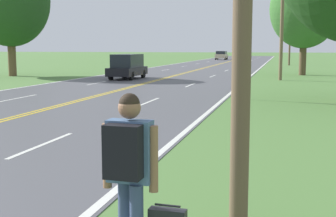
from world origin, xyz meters
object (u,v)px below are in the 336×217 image
car_champagne_hatchback_mid_near (221,55)px  hitchhiker_person (128,161)px  car_black_van_approaching (127,66)px  tree_mid_treeline (305,9)px  traffic_sign (240,51)px  tree_left_verge (10,1)px

car_champagne_hatchback_mid_near → hitchhiker_person: bearing=-172.1°
car_black_van_approaching → hitchhiker_person: bearing=-160.3°
tree_mid_treeline → car_champagne_hatchback_mid_near: 46.66m
tree_mid_treeline → car_black_van_approaching: size_ratio=2.01×
hitchhiker_person → traffic_sign: (-0.35, 16.27, 0.99)m
traffic_sign → tree_mid_treeline: (3.36, 19.35, 3.28)m
hitchhiker_person → tree_left_verge: bearing=37.1°
car_champagne_hatchback_mid_near → traffic_sign: bearing=-170.7°
car_black_van_approaching → tree_mid_treeline: bearing=-56.6°
hitchhiker_person → car_black_van_approaching: size_ratio=0.43×
tree_left_verge → tree_mid_treeline: tree_left_verge is taller
hitchhiker_person → tree_left_verge: tree_left_verge is taller
car_champagne_hatchback_mid_near → tree_mid_treeline: bearing=-163.2°
traffic_sign → car_black_van_approaching: bearing=128.7°
traffic_sign → car_black_van_approaching: traffic_sign is taller
tree_left_verge → car_black_van_approaching: tree_left_verge is taller
tree_mid_treeline → car_champagne_hatchback_mid_near: (-12.57, 44.70, -4.54)m
traffic_sign → car_black_van_approaching: size_ratio=0.65×
tree_left_verge → tree_mid_treeline: 23.58m
hitchhiker_person → tree_left_verge: 35.15m
traffic_sign → hitchhiker_person: bearing=-88.8°
car_black_van_approaching → car_champagne_hatchback_mid_near: car_black_van_approaching is taller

